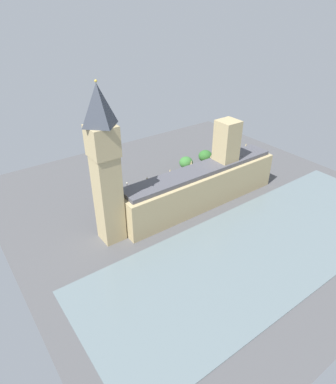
% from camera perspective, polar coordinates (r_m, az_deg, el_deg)
% --- Properties ---
extents(ground_plane, '(145.37, 145.37, 0.00)m').
position_cam_1_polar(ground_plane, '(138.45, 4.87, -1.55)').
color(ground_plane, '#4C4C4F').
extents(river_thames, '(44.43, 130.83, 0.25)m').
position_cam_1_polar(river_thames, '(119.23, 16.08, -8.82)').
color(river_thames, slate).
rests_on(river_thames, ground).
extents(parliament_building, '(13.05, 70.49, 32.54)m').
position_cam_1_polar(parliament_building, '(133.56, 6.10, 1.53)').
color(parliament_building, tan).
rests_on(parliament_building, ground).
extents(clock_tower, '(8.57, 8.57, 54.07)m').
position_cam_1_polar(clock_tower, '(105.23, -10.78, 4.40)').
color(clock_tower, tan).
rests_on(clock_tower, ground).
extents(car_black_opposite_hall, '(1.98, 4.32, 1.74)m').
position_cam_1_polar(car_black_opposite_hall, '(161.66, 10.08, 3.46)').
color(car_black_opposite_hall, black).
rests_on(car_black_opposite_hall, ground).
extents(double_decker_bus_near_tower, '(2.66, 10.50, 4.75)m').
position_cam_1_polar(double_decker_bus_near_tower, '(153.20, 5.92, 2.93)').
color(double_decker_bus_near_tower, '#B20C0F').
rests_on(double_decker_bus_near_tower, ground).
extents(car_dark_green_by_river_gate, '(2.01, 4.65, 1.74)m').
position_cam_1_polar(car_dark_green_by_river_gate, '(144.78, 0.72, 0.54)').
color(car_dark_green_by_river_gate, '#19472D').
rests_on(car_dark_green_by_river_gate, ground).
extents(double_decker_bus_leading, '(2.84, 10.55, 4.75)m').
position_cam_1_polar(double_decker_bus_leading, '(136.29, -4.83, -0.81)').
color(double_decker_bus_leading, '#B20C0F').
rests_on(double_decker_bus_leading, ground).
extents(pedestrian_corner, '(0.65, 0.57, 1.59)m').
position_cam_1_polar(pedestrian_corner, '(156.06, 10.19, 2.34)').
color(pedestrian_corner, gray).
rests_on(pedestrian_corner, ground).
extents(pedestrian_midblock, '(0.67, 0.64, 1.59)m').
position_cam_1_polar(pedestrian_midblock, '(148.69, 6.52, 1.13)').
color(pedestrian_midblock, '#336B60').
rests_on(pedestrian_midblock, ground).
extents(pedestrian_under_trees, '(0.51, 0.61, 1.68)m').
position_cam_1_polar(pedestrian_under_trees, '(149.57, 7.34, 1.28)').
color(pedestrian_under_trees, '#336B60').
rests_on(pedestrian_under_trees, ground).
extents(plane_tree_trailing, '(6.65, 6.65, 9.94)m').
position_cam_1_polar(plane_tree_trailing, '(161.28, 6.43, 6.14)').
color(plane_tree_trailing, brown).
rests_on(plane_tree_trailing, ground).
extents(plane_tree_far_end, '(6.30, 6.30, 9.63)m').
position_cam_1_polar(plane_tree_far_end, '(154.52, 3.12, 5.09)').
color(plane_tree_far_end, brown).
rests_on(plane_tree_far_end, ground).
extents(street_lamp_kerbside, '(0.56, 0.56, 6.95)m').
position_cam_1_polar(street_lamp_kerbside, '(139.47, -7.02, 0.88)').
color(street_lamp_kerbside, black).
rests_on(street_lamp_kerbside, ground).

